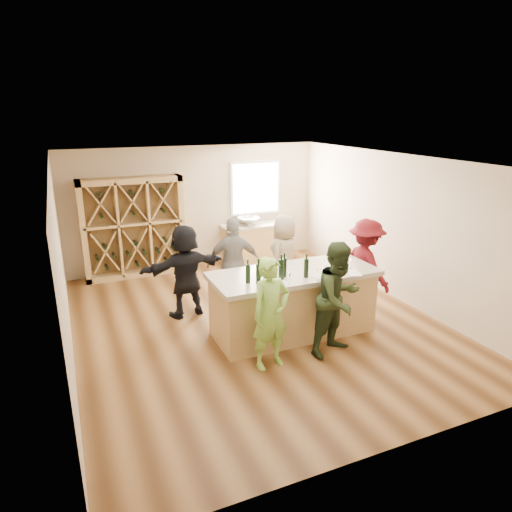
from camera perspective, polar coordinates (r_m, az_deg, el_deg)
name	(u,v)px	position (r m, az deg, el deg)	size (l,w,h in m)	color
floor	(255,324)	(8.14, -0.09, -8.55)	(6.00, 7.00, 0.10)	brown
ceiling	(255,158)	(7.33, -0.10, 12.21)	(6.00, 7.00, 0.10)	white
wall_back	(196,206)	(10.87, -7.57, 6.16)	(6.00, 0.10, 2.80)	#C2AB8C
wall_front	(397,340)	(4.79, 17.24, -9.94)	(6.00, 0.10, 2.80)	#C2AB8C
wall_left	(58,270)	(7.04, -23.54, -1.64)	(0.10, 7.00, 2.80)	#C2AB8C
wall_right	(401,228)	(9.21, 17.65, 3.36)	(0.10, 7.00, 2.80)	#C2AB8C
window_frame	(255,188)	(11.22, -0.08, 8.50)	(1.30, 0.06, 1.30)	white
window_pane	(256,188)	(11.19, 0.00, 8.48)	(1.18, 0.01, 1.18)	white
wine_rack	(134,228)	(10.36, -15.06, 3.43)	(2.20, 0.45, 2.20)	tan
back_counter_base	(256,243)	(11.23, 0.00, 1.61)	(1.60, 0.58, 0.86)	tan
back_counter_top	(256,225)	(11.11, 0.01, 3.88)	(1.70, 0.62, 0.06)	#ACA28C
sink	(248,221)	(11.01, -0.95, 4.40)	(0.54, 0.54, 0.19)	silver
faucet	(246,217)	(11.16, -1.31, 4.89)	(0.02, 0.02, 0.30)	silver
tasting_counter_base	(293,305)	(7.59, 4.66, -6.09)	(2.60, 1.00, 1.00)	tan
tasting_counter_top	(294,274)	(7.38, 4.77, -2.25)	(2.72, 1.12, 0.08)	#ACA28C
wine_bottle_a	(248,274)	(6.83, -1.01, -2.23)	(0.07, 0.07, 0.29)	black
wine_bottle_b	(258,274)	(6.80, 0.30, -2.23)	(0.08, 0.08, 0.31)	black
wine_bottle_c	(266,270)	(6.99, 1.21, -1.81)	(0.07, 0.07, 0.28)	black
wine_bottle_d	(281,269)	(6.97, 3.18, -1.67)	(0.08, 0.08, 0.33)	black
wine_bottle_e	(284,267)	(7.09, 3.55, -1.43)	(0.08, 0.08, 0.31)	black
wine_glass_a	(289,279)	(6.80, 4.14, -2.85)	(0.07, 0.07, 0.19)	white
wine_glass_b	(319,275)	(7.01, 7.87, -2.31)	(0.07, 0.07, 0.19)	white
wine_glass_c	(348,270)	(7.31, 11.47, -1.76)	(0.06, 0.06, 0.16)	white
wine_glass_d	(325,265)	(7.46, 8.65, -1.10)	(0.07, 0.07, 0.18)	white
wine_glass_e	(349,263)	(7.63, 11.57, -0.85)	(0.07, 0.07, 0.18)	white
tasting_menu_a	(282,283)	(6.88, 3.32, -3.40)	(0.22, 0.30, 0.00)	white
tasting_menu_b	(320,277)	(7.18, 7.95, -2.60)	(0.20, 0.28, 0.00)	white
tasting_menu_c	(352,273)	(7.45, 11.90, -2.05)	(0.24, 0.33, 0.00)	white
person_near_left	(271,314)	(6.48, 1.85, -7.20)	(0.60, 0.44, 1.65)	#8CC64C
person_near_right	(339,299)	(6.94, 10.28, -5.28)	(0.85, 0.47, 1.76)	#263319
person_server	(365,267)	(8.45, 13.49, -1.29)	(1.13, 0.52, 1.74)	#590F14
person_far_mid	(234,263)	(8.47, -2.76, -0.89)	(1.00, 0.51, 1.71)	slate
person_far_right	(285,257)	(8.88, 3.58, -0.13)	(0.81, 0.53, 1.67)	gray
person_far_left	(186,271)	(8.18, -8.80, -1.83)	(1.57, 0.56, 1.69)	black
wine_bottle_f	(306,268)	(7.10, 6.30, -1.51)	(0.07, 0.07, 0.30)	black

